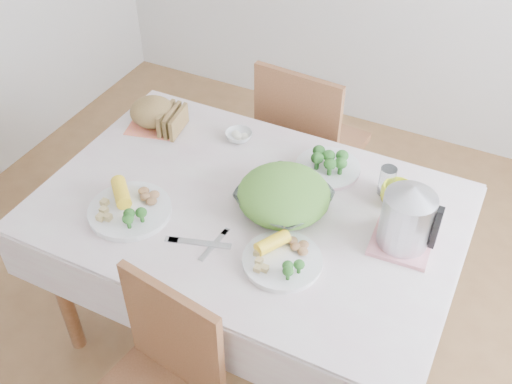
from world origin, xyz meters
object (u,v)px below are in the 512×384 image
at_px(yellow_mug, 397,196).
at_px(electric_kettle, 407,218).
at_px(dinner_plate_right, 282,261).
at_px(dining_table, 249,276).
at_px(dinner_plate_left, 130,211).
at_px(chair_far, 313,145).
at_px(salad_bowl, 284,200).

bearing_deg(yellow_mug, electric_kettle, -67.20).
bearing_deg(dinner_plate_right, dining_table, 138.53).
height_order(dining_table, yellow_mug, yellow_mug).
height_order(dinner_plate_left, dinner_plate_right, dinner_plate_left).
bearing_deg(chair_far, yellow_mug, 137.32).
bearing_deg(yellow_mug, dining_table, -153.45).
xyz_separation_m(chair_far, yellow_mug, (0.54, -0.57, 0.34)).
bearing_deg(electric_kettle, yellow_mug, 108.84).
bearing_deg(salad_bowl, electric_kettle, 2.27).
xyz_separation_m(chair_far, salad_bowl, (0.18, -0.77, 0.34)).
bearing_deg(electric_kettle, chair_far, 125.21).
distance_m(yellow_mug, electric_kettle, 0.20).
xyz_separation_m(salad_bowl, dinner_plate_left, (-0.48, -0.27, -0.03)).
relative_size(salad_bowl, electric_kettle, 1.30).
relative_size(dinner_plate_right, yellow_mug, 2.23).
relative_size(dining_table, dinner_plate_left, 4.71).
bearing_deg(dining_table, dinner_plate_right, -41.47).
distance_m(salad_bowl, dinner_plate_left, 0.55).
relative_size(dinner_plate_left, yellow_mug, 2.51).
relative_size(chair_far, electric_kettle, 4.00).
xyz_separation_m(dining_table, yellow_mug, (0.47, 0.24, 0.43)).
bearing_deg(dinner_plate_left, dining_table, 31.90).
relative_size(salad_bowl, dinner_plate_left, 1.05).
bearing_deg(salad_bowl, chair_far, 103.27).
bearing_deg(chair_far, dinner_plate_left, 78.23).
distance_m(dinner_plate_left, dinner_plate_right, 0.58).
height_order(chair_far, dinner_plate_right, chair_far).
relative_size(dinner_plate_left, dinner_plate_right, 1.13).
bearing_deg(salad_bowl, yellow_mug, 28.48).
relative_size(dinner_plate_right, electric_kettle, 1.10).
bearing_deg(dining_table, salad_bowl, 20.31).
distance_m(chair_far, salad_bowl, 0.86).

